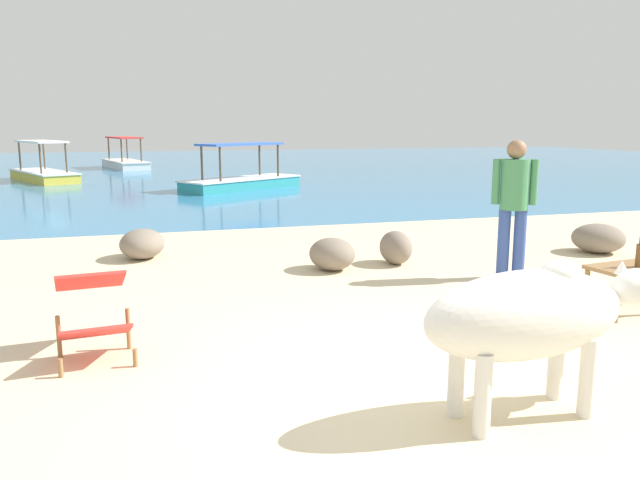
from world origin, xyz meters
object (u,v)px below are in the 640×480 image
at_px(low_bench_table, 629,274).
at_px(bottle, 640,255).
at_px(deck_chair_near, 93,308).
at_px(person_standing, 514,198).
at_px(boat_white, 125,162).
at_px(cow, 532,315).
at_px(boat_teal, 241,179).
at_px(boat_yellow, 44,172).

relative_size(low_bench_table, bottle, 2.73).
xyz_separation_m(low_bench_table, deck_chair_near, (-4.85, 0.23, -0.00)).
relative_size(person_standing, boat_white, 0.42).
distance_m(cow, bottle, 2.71).
relative_size(person_standing, boat_teal, 0.44).
bearing_deg(person_standing, cow, -5.18).
bearing_deg(boat_teal, low_bench_table, 64.65).
bearing_deg(boat_white, cow, -8.56).
bearing_deg(person_standing, bottle, 37.86).
height_order(bottle, deck_chair_near, bottle).
xyz_separation_m(cow, boat_yellow, (-5.22, 18.73, -0.40)).
xyz_separation_m(boat_teal, boat_white, (-3.30, 9.76, 0.00)).
xyz_separation_m(bottle, boat_yellow, (-7.45, 17.19, -0.33)).
xyz_separation_m(cow, boat_teal, (0.51, 14.41, -0.40)).
relative_size(bottle, deck_chair_near, 0.36).
xyz_separation_m(low_bench_table, boat_white, (-4.98, 22.57, -0.14)).
distance_m(cow, boat_teal, 14.43).
bearing_deg(bottle, low_bench_table, 125.07).
bearing_deg(boat_white, person_standing, -2.58).
relative_size(low_bench_table, boat_teal, 0.22).
bearing_deg(boat_yellow, bottle, 179.07).
distance_m(person_standing, boat_yellow, 17.15).
xyz_separation_m(person_standing, boat_teal, (-1.39, 11.28, -0.70)).
height_order(bottle, person_standing, person_standing).
bearing_deg(boat_yellow, boat_white, -48.40).
bearing_deg(person_standing, low_bench_table, 36.78).
bearing_deg(deck_chair_near, boat_yellow, -178.15).
relative_size(low_bench_table, deck_chair_near, 0.98).
height_order(boat_teal, boat_yellow, same).
xyz_separation_m(bottle, boat_white, (-5.03, 22.63, -0.33)).
height_order(cow, deck_chair_near, cow).
xyz_separation_m(bottle, deck_chair_near, (-4.89, 0.29, -0.20)).
height_order(cow, person_standing, person_standing).
xyz_separation_m(cow, bottle, (2.23, 1.54, -0.06)).
bearing_deg(deck_chair_near, person_standing, 99.18).
relative_size(person_standing, boat_yellow, 0.42).
distance_m(person_standing, boat_white, 21.56).
distance_m(low_bench_table, deck_chair_near, 4.86).
height_order(person_standing, boat_teal, person_standing).
relative_size(cow, deck_chair_near, 2.12).
bearing_deg(boat_white, boat_teal, 3.54).
relative_size(bottle, boat_teal, 0.08).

